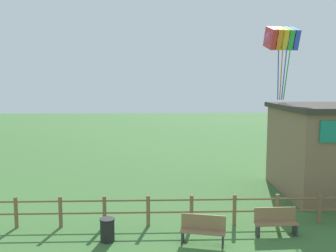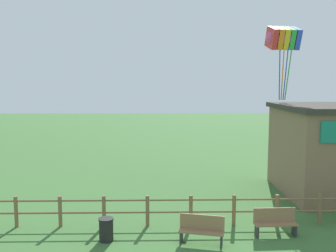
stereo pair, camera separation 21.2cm
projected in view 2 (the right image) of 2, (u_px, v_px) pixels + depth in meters
name	position (u px, v px, depth m)	size (l,w,h in m)	color
wooden_fence	(169.00, 209.00, 14.08)	(18.14, 0.14, 1.18)	brown
park_bench_near_fence	(202.00, 229.00, 12.53)	(1.56, 0.75, 0.97)	olive
park_bench_by_building	(275.00, 222.00, 13.22)	(1.52, 0.46, 0.97)	olive
trash_bin	(106.00, 229.00, 12.76)	(0.52, 0.52, 0.80)	black
kite_rainbow_parafoil	(283.00, 38.00, 19.14)	(1.94, 1.45, 3.81)	#E54C8C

